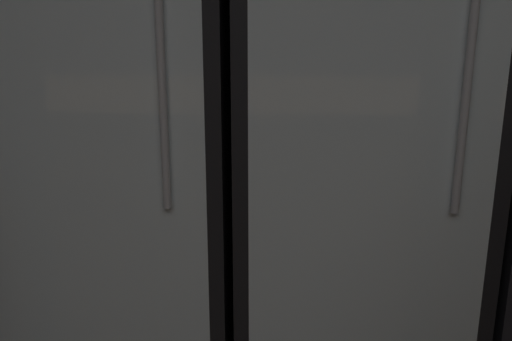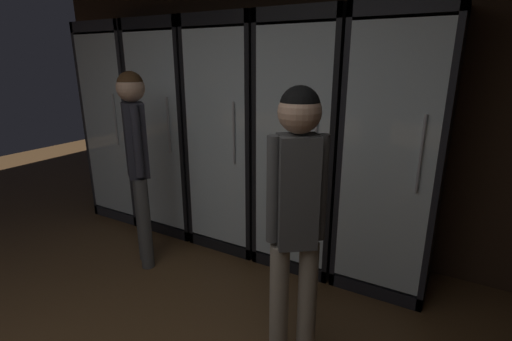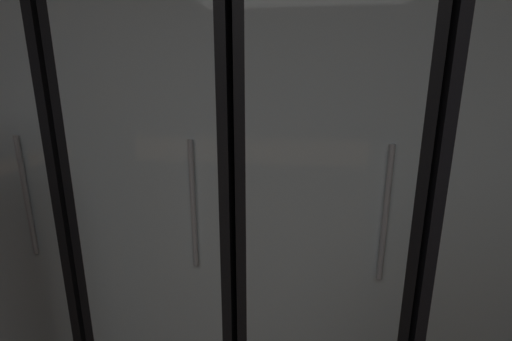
# 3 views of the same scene
# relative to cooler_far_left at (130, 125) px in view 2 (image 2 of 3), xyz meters

# --- Properties ---
(wall_back) EXTENTS (6.00, 0.06, 2.80)m
(wall_back) POSITION_rel_cooler_far_left_xyz_m (1.93, 0.29, 0.40)
(wall_back) COLOR #382619
(wall_back) RESTS_ON ground
(cooler_far_left) EXTENTS (0.67, 0.60, 2.04)m
(cooler_far_left) POSITION_rel_cooler_far_left_xyz_m (0.00, 0.00, 0.00)
(cooler_far_left) COLOR #2B2B30
(cooler_far_left) RESTS_ON ground
(cooler_left) EXTENTS (0.67, 0.60, 2.04)m
(cooler_left) POSITION_rel_cooler_far_left_xyz_m (0.70, 0.00, -0.00)
(cooler_left) COLOR black
(cooler_left) RESTS_ON ground
(cooler_center) EXTENTS (0.67, 0.60, 2.04)m
(cooler_center) POSITION_rel_cooler_far_left_xyz_m (1.39, 0.00, 0.00)
(cooler_center) COLOR black
(cooler_center) RESTS_ON ground
(cooler_right) EXTENTS (0.67, 0.60, 2.04)m
(cooler_right) POSITION_rel_cooler_far_left_xyz_m (2.08, -0.00, -0.01)
(cooler_right) COLOR black
(cooler_right) RESTS_ON ground
(cooler_far_right) EXTENTS (0.67, 0.60, 2.04)m
(cooler_far_right) POSITION_rel_cooler_far_left_xyz_m (2.78, -0.00, 0.00)
(cooler_far_right) COLOR black
(cooler_far_right) RESTS_ON ground
(shopper_near) EXTENTS (0.26, 0.24, 1.61)m
(shopper_near) POSITION_rel_cooler_far_left_xyz_m (0.96, -0.79, 0.00)
(shopper_near) COLOR #4C4C4C
(shopper_near) RESTS_ON ground
(shopper_far) EXTENTS (0.26, 0.24, 1.58)m
(shopper_far) POSITION_rel_cooler_far_left_xyz_m (2.51, -1.19, -0.03)
(shopper_far) COLOR gray
(shopper_far) RESTS_ON ground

